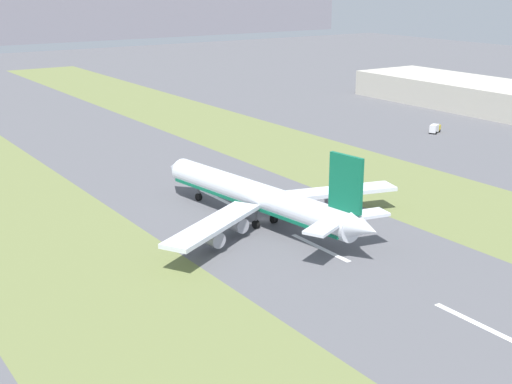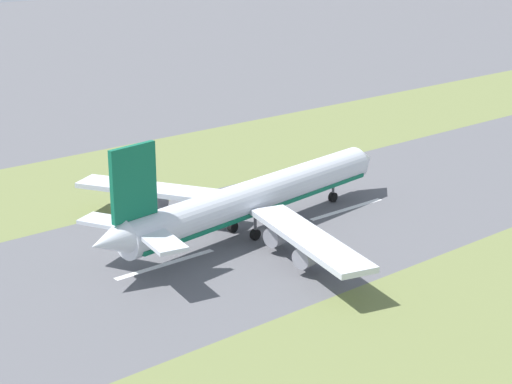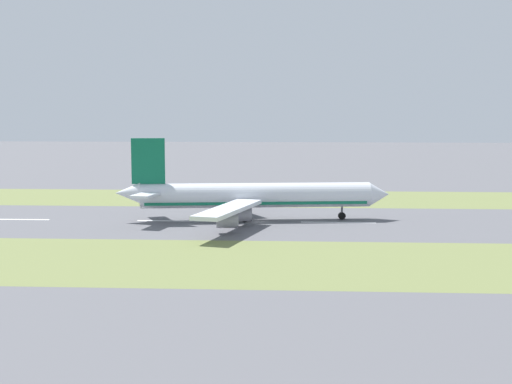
% 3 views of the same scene
% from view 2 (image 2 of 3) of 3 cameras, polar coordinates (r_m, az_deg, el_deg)
% --- Properties ---
extents(ground_plane, '(800.00, 800.00, 0.00)m').
position_cam_2_polar(ground_plane, '(144.86, 0.80, -2.76)').
color(ground_plane, '#56565B').
extents(grass_median_west, '(40.00, 600.00, 0.01)m').
position_cam_2_polar(grass_median_west, '(179.46, -8.64, 1.19)').
color(grass_median_west, olive).
rests_on(grass_median_west, ground).
extents(grass_median_east, '(40.00, 600.00, 0.01)m').
position_cam_2_polar(grass_median_east, '(117.52, 15.49, -8.64)').
color(grass_median_east, olive).
rests_on(grass_median_east, ground).
extents(centreline_dash_mid, '(1.20, 18.00, 0.01)m').
position_cam_2_polar(centreline_dash_mid, '(133.08, -6.04, -4.81)').
color(centreline_dash_mid, silver).
rests_on(centreline_dash_mid, ground).
extents(centreline_dash_far, '(1.20, 18.00, 0.01)m').
position_cam_2_polar(centreline_dash_far, '(157.28, 6.07, -1.14)').
color(centreline_dash_far, silver).
rests_on(centreline_dash_far, ground).
extents(airplane_main_jet, '(63.64, 67.16, 20.20)m').
position_cam_2_polar(airplane_main_jet, '(142.45, -0.52, -0.55)').
color(airplane_main_jet, silver).
rests_on(airplane_main_jet, ground).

